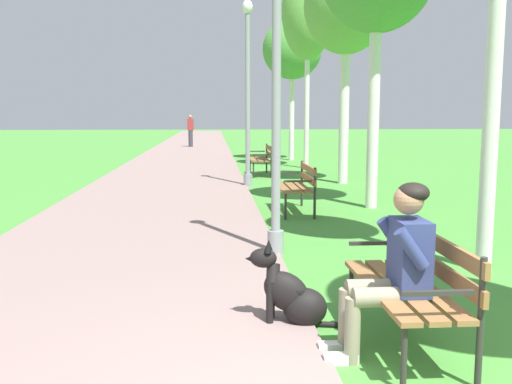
{
  "coord_description": "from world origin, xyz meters",
  "views": [
    {
      "loc": [
        -1.01,
        -2.66,
        1.72
      ],
      "look_at": [
        -0.56,
        3.37,
        0.9
      ],
      "focal_mm": 40.72,
      "sensor_mm": 36.0,
      "label": 1
    }
  ],
  "objects_px": {
    "park_bench_near": "(414,279)",
    "park_bench_far": "(262,157)",
    "park_bench_mid": "(298,183)",
    "person_seated_on_near_bench": "(394,263)",
    "dog_black": "(292,295)",
    "pedestrian_distant": "(191,131)",
    "birch_tree_fourth": "(346,8)",
    "birch_tree_fifth": "(308,13)",
    "lamp_post_near": "(276,76)",
    "birch_tree_sixth": "(292,50)",
    "lamp_post_mid": "(248,92)"
  },
  "relations": [
    {
      "from": "park_bench_near",
      "to": "park_bench_far",
      "type": "height_order",
      "value": "same"
    },
    {
      "from": "park_bench_mid",
      "to": "park_bench_far",
      "type": "distance_m",
      "value": 6.13
    },
    {
      "from": "park_bench_far",
      "to": "person_seated_on_near_bench",
      "type": "distance_m",
      "value": 12.21
    },
    {
      "from": "dog_black",
      "to": "pedestrian_distant",
      "type": "relative_size",
      "value": 0.5
    },
    {
      "from": "birch_tree_fourth",
      "to": "birch_tree_fifth",
      "type": "distance_m",
      "value": 4.11
    },
    {
      "from": "lamp_post_near",
      "to": "birch_tree_sixth",
      "type": "bearing_deg",
      "value": 81.5
    },
    {
      "from": "dog_black",
      "to": "lamp_post_mid",
      "type": "xyz_separation_m",
      "value": [
        0.19,
        9.09,
        1.96
      ]
    },
    {
      "from": "dog_black",
      "to": "birch_tree_sixth",
      "type": "distance_m",
      "value": 17.38
    },
    {
      "from": "park_bench_far",
      "to": "dog_black",
      "type": "bearing_deg",
      "value": -93.72
    },
    {
      "from": "park_bench_mid",
      "to": "pedestrian_distant",
      "type": "height_order",
      "value": "pedestrian_distant"
    },
    {
      "from": "dog_black",
      "to": "lamp_post_mid",
      "type": "relative_size",
      "value": 0.19
    },
    {
      "from": "lamp_post_mid",
      "to": "dog_black",
      "type": "bearing_deg",
      "value": -91.23
    },
    {
      "from": "person_seated_on_near_bench",
      "to": "pedestrian_distant",
      "type": "relative_size",
      "value": 0.76
    },
    {
      "from": "park_bench_near",
      "to": "park_bench_mid",
      "type": "height_order",
      "value": "same"
    },
    {
      "from": "park_bench_near",
      "to": "pedestrian_distant",
      "type": "distance_m",
      "value": 25.74
    },
    {
      "from": "birch_tree_sixth",
      "to": "lamp_post_mid",
      "type": "bearing_deg",
      "value": -105.12
    },
    {
      "from": "pedestrian_distant",
      "to": "lamp_post_mid",
      "type": "bearing_deg",
      "value": -83.15
    },
    {
      "from": "park_bench_far",
      "to": "lamp_post_near",
      "type": "height_order",
      "value": "lamp_post_near"
    },
    {
      "from": "park_bench_near",
      "to": "park_bench_far",
      "type": "xyz_separation_m",
      "value": [
        -0.08,
        12.05,
        0.0
      ]
    },
    {
      "from": "birch_tree_fifth",
      "to": "pedestrian_distant",
      "type": "relative_size",
      "value": 3.79
    },
    {
      "from": "park_bench_far",
      "to": "lamp_post_mid",
      "type": "distance_m",
      "value": 3.06
    },
    {
      "from": "birch_tree_sixth",
      "to": "pedestrian_distant",
      "type": "xyz_separation_m",
      "value": [
        -4.02,
        8.31,
        -3.15
      ]
    },
    {
      "from": "person_seated_on_near_bench",
      "to": "lamp_post_near",
      "type": "height_order",
      "value": "lamp_post_near"
    },
    {
      "from": "person_seated_on_near_bench",
      "to": "lamp_post_mid",
      "type": "xyz_separation_m",
      "value": [
        -0.43,
        9.73,
        1.54
      ]
    },
    {
      "from": "person_seated_on_near_bench",
      "to": "park_bench_mid",
      "type": "bearing_deg",
      "value": 87.98
    },
    {
      "from": "person_seated_on_near_bench",
      "to": "lamp_post_near",
      "type": "distance_m",
      "value": 3.43
    },
    {
      "from": "lamp_post_near",
      "to": "birch_tree_fourth",
      "type": "xyz_separation_m",
      "value": [
        2.45,
        7.15,
        2.05
      ]
    },
    {
      "from": "lamp_post_near",
      "to": "lamp_post_mid",
      "type": "bearing_deg",
      "value": 89.43
    },
    {
      "from": "dog_black",
      "to": "birch_tree_fourth",
      "type": "distance_m",
      "value": 10.66
    },
    {
      "from": "dog_black",
      "to": "park_bench_mid",
      "type": "bearing_deg",
      "value": 81.18
    },
    {
      "from": "dog_black",
      "to": "pedestrian_distant",
      "type": "distance_m",
      "value": 25.19
    },
    {
      "from": "lamp_post_mid",
      "to": "birch_tree_fifth",
      "type": "height_order",
      "value": "birch_tree_fifth"
    },
    {
      "from": "lamp_post_mid",
      "to": "pedestrian_distant",
      "type": "xyz_separation_m",
      "value": [
        -1.93,
        16.04,
        -1.37
      ]
    },
    {
      "from": "lamp_post_near",
      "to": "birch_tree_sixth",
      "type": "xyz_separation_m",
      "value": [
        2.16,
        14.41,
        1.83
      ]
    },
    {
      "from": "dog_black",
      "to": "lamp_post_near",
      "type": "bearing_deg",
      "value": 86.95
    },
    {
      "from": "park_bench_far",
      "to": "pedestrian_distant",
      "type": "distance_m",
      "value": 13.79
    },
    {
      "from": "park_bench_mid",
      "to": "lamp_post_mid",
      "type": "bearing_deg",
      "value": 100.07
    },
    {
      "from": "park_bench_mid",
      "to": "birch_tree_fourth",
      "type": "relative_size",
      "value": 0.28
    },
    {
      "from": "park_bench_near",
      "to": "person_seated_on_near_bench",
      "type": "xyz_separation_m",
      "value": [
        -0.21,
        -0.16,
        0.17
      ]
    },
    {
      "from": "park_bench_mid",
      "to": "birch_tree_sixth",
      "type": "xyz_separation_m",
      "value": [
        1.44,
        11.38,
        3.48
      ]
    },
    {
      "from": "dog_black",
      "to": "birch_tree_fifth",
      "type": "xyz_separation_m",
      "value": [
        2.32,
        13.62,
        4.51
      ]
    },
    {
      "from": "park_bench_near",
      "to": "lamp_post_mid",
      "type": "relative_size",
      "value": 0.35
    },
    {
      "from": "birch_tree_fourth",
      "to": "birch_tree_sixth",
      "type": "height_order",
      "value": "birch_tree_fourth"
    },
    {
      "from": "lamp_post_mid",
      "to": "birch_tree_fifth",
      "type": "relative_size",
      "value": 0.68
    },
    {
      "from": "lamp_post_near",
      "to": "birch_tree_fourth",
      "type": "relative_size",
      "value": 0.77
    },
    {
      "from": "birch_tree_fifth",
      "to": "pedestrian_distant",
      "type": "xyz_separation_m",
      "value": [
        -4.05,
        11.51,
        -3.93
      ]
    },
    {
      "from": "park_bench_far",
      "to": "park_bench_near",
      "type": "bearing_deg",
      "value": -89.6
    },
    {
      "from": "birch_tree_fourth",
      "to": "birch_tree_sixth",
      "type": "distance_m",
      "value": 7.27
    },
    {
      "from": "person_seated_on_near_bench",
      "to": "lamp_post_near",
      "type": "relative_size",
      "value": 0.3
    },
    {
      "from": "park_bench_near",
      "to": "person_seated_on_near_bench",
      "type": "relative_size",
      "value": 1.2
    }
  ]
}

